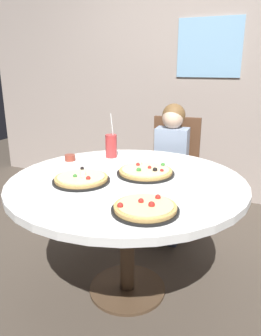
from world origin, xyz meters
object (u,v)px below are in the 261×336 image
Objects in this scene: pizza_pepperoni at (145,208)px; soda_cup at (111,146)px; pizza_veggie at (81,179)px; pizza_cheese at (146,172)px; sauce_bowl at (70,158)px; chair_wooden at (174,167)px; plate_small at (208,177)px; dining_table at (127,193)px; diner_child at (169,179)px.

soda_cup is (-0.54, 0.74, 0.06)m from pizza_pepperoni.
pizza_pepperoni is 0.92m from soda_cup.
pizza_veggie and pizza_cheese have the same top height.
pizza_veggie is 0.44m from sauce_bowl.
chair_wooden reaches higher than pizza_veggie.
pizza_veggie reaches higher than sauce_bowl.
soda_cup is at bearing 144.06° from pizza_cheese.
plate_small is at bearing 14.66° from pizza_cheese.
pizza_veggie is 1.05× the size of pizza_pepperoni.
sauce_bowl reaches higher than plate_small.
pizza_pepperoni is (0.25, -0.36, 0.10)m from dining_table.
dining_table is at bearing -52.47° from soda_cup.
pizza_cheese reaches higher than dining_table.
pizza_cheese is 1.13× the size of pizza_pepperoni.
chair_wooden is at bearing 65.79° from soda_cup.
soda_cup reaches higher than chair_wooden.
pizza_veggie is at bearing -102.77° from diner_child.
chair_wooden is 2.98× the size of pizza_veggie.
chair_wooden is at bearing 79.93° from pizza_veggie.
pizza_pepperoni is 0.93m from sauce_bowl.
chair_wooden is 1.19m from pizza_veggie.
chair_wooden is at bearing 100.72° from pizza_pepperoni.
diner_child is at bearing 77.23° from pizza_veggie.
chair_wooden is 3.13× the size of pizza_pepperoni.
chair_wooden is at bearing 94.71° from diner_child.
dining_table is 4.21× the size of pizza_veggie.
diner_child reaches higher than pizza_pepperoni.
sauce_bowl is 0.39× the size of plate_small.
dining_table is 4.42× the size of pizza_pepperoni.
soda_cup is at bearing 166.69° from plate_small.
soda_cup is at bearing 127.53° from dining_table.
soda_cup is 4.40× the size of sauce_bowl.
dining_table is 7.45× the size of plate_small.
chair_wooden is 13.57× the size of sauce_bowl.
dining_table is 0.55m from sauce_bowl.
soda_cup is at bearing 126.13° from pizza_pepperoni.
dining_table is at bearing -120.57° from pizza_cheese.
diner_child is 3.56× the size of pizza_pepperoni.
soda_cup is at bearing -123.75° from diner_child.
pizza_cheese is at bearing -84.94° from diner_child.
diner_child is 0.79m from plate_small.
pizza_veggie is at bearing -150.71° from plate_small.
diner_child is 0.76m from pizza_cheese.
pizza_veggie is at bearing -145.45° from dining_table.
plate_small is (0.42, 0.21, 0.09)m from dining_table.
diner_child is 3.52× the size of soda_cup.
chair_wooden reaches higher than sauce_bowl.
sauce_bowl is at bearing 159.88° from dining_table.
sauce_bowl reaches higher than dining_table.
soda_cup is (-0.30, -0.44, 0.35)m from diner_child.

